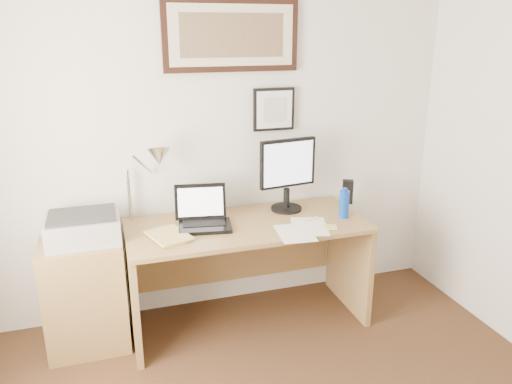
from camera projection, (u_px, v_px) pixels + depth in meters
name	position (u px, v px, depth m)	size (l,w,h in m)	color
wall_back	(211.00, 140.00, 3.48)	(3.50, 0.02, 2.50)	white
side_cabinet	(86.00, 295.00, 3.20)	(0.50, 0.40, 0.73)	olive
water_bottle	(344.00, 204.00, 3.42)	(0.07, 0.07, 0.19)	#0E40B8
bottle_cap	(345.00, 190.00, 3.38)	(0.03, 0.03, 0.02)	#0E40B8
speaker	(348.00, 192.00, 3.71)	(0.08, 0.07, 0.17)	black
paper_sheet_a	(295.00, 233.00, 3.18)	(0.22, 0.31, 0.00)	white
paper_sheet_b	(309.00, 226.00, 3.28)	(0.23, 0.33, 0.00)	white
sticky_pad	(330.00, 227.00, 3.25)	(0.08, 0.08, 0.01)	#D4D665
marker_pen	(310.00, 220.00, 3.38)	(0.02, 0.02, 0.14)	white
book	(153.00, 240.00, 3.05)	(0.21, 0.29, 0.02)	#D6BA64
desk	(244.00, 250.00, 3.49)	(1.60, 0.70, 0.75)	olive
laptop	(203.00, 217.00, 3.29)	(0.37, 0.34, 0.26)	black
lcd_monitor	(287.00, 171.00, 3.49)	(0.42, 0.22, 0.52)	black
printer	(83.00, 228.00, 3.09)	(0.44, 0.34, 0.18)	#A7A7AA
desk_lamp	(156.00, 160.00, 3.21)	(0.29, 0.27, 0.53)	silver
picture_large	(232.00, 35.00, 3.28)	(0.92, 0.04, 0.47)	black
picture_small	(274.00, 109.00, 3.52)	(0.30, 0.03, 0.30)	black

